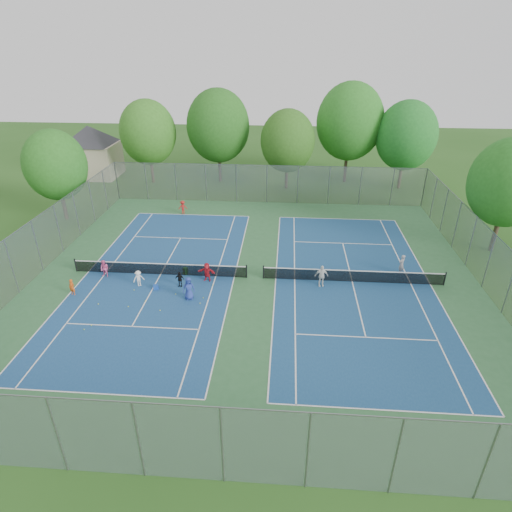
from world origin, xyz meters
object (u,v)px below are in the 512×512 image
at_px(net_right, 353,276).
at_px(instructor, 402,264).
at_px(ball_crate, 156,287).
at_px(net_left, 160,269).
at_px(ball_hopper, 185,271).

height_order(net_right, instructor, instructor).
bearing_deg(instructor, ball_crate, -29.52).
height_order(net_left, ball_hopper, net_left).
bearing_deg(net_left, ball_crate, -83.56).
xyz_separation_m(net_left, net_right, (14.00, 0.00, 0.00)).
height_order(ball_crate, instructor, instructor).
relative_size(ball_crate, instructor, 0.23).
relative_size(net_right, instructor, 8.39).
bearing_deg(net_right, ball_hopper, 179.21).
distance_m(ball_crate, instructor, 17.83).
height_order(ball_crate, ball_hopper, ball_hopper).
relative_size(net_left, net_right, 1.00).
xyz_separation_m(net_left, instructor, (17.69, 1.49, 0.31)).
bearing_deg(ball_hopper, net_left, -174.82).
relative_size(net_right, ball_crate, 37.17).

